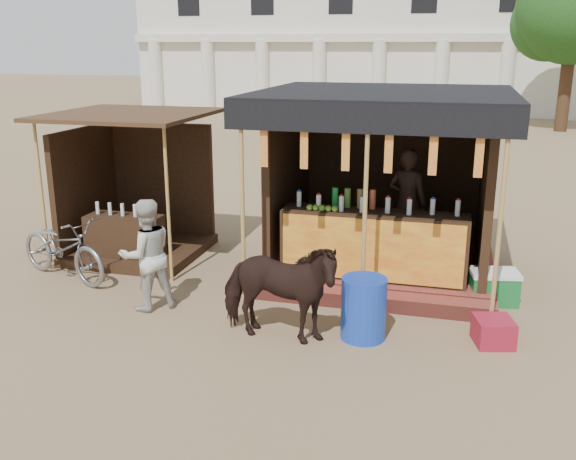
{
  "coord_description": "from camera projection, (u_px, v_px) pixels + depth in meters",
  "views": [
    {
      "loc": [
        2.06,
        -6.11,
        3.43
      ],
      "look_at": [
        0.0,
        1.6,
        1.1
      ],
      "focal_mm": 40.0,
      "sensor_mm": 36.0,
      "label": 1
    }
  ],
  "objects": [
    {
      "name": "cow",
      "position": [
        278.0,
        291.0,
        7.52
      ],
      "size": [
        1.55,
        0.77,
        1.28
      ],
      "primitive_type": "imported",
      "rotation": [
        0.0,
        0.0,
        1.52
      ],
      "color": "black",
      "rests_on": "ground"
    },
    {
      "name": "background_building",
      "position": [
        389.0,
        33.0,
        34.29
      ],
      "size": [
        26.0,
        7.45,
        8.18
      ],
      "color": "silver",
      "rests_on": "ground"
    },
    {
      "name": "red_crate",
      "position": [
        493.0,
        331.0,
        7.56
      ],
      "size": [
        0.52,
        0.54,
        0.32
      ],
      "primitive_type": "cube",
      "rotation": [
        0.0,
        0.0,
        0.26
      ],
      "color": "maroon",
      "rests_on": "ground"
    },
    {
      "name": "secondary_stall",
      "position": [
        130.0,
        204.0,
        10.69
      ],
      "size": [
        2.4,
        2.4,
        2.38
      ],
      "color": "#342012",
      "rests_on": "ground"
    },
    {
      "name": "ground",
      "position": [
        251.0,
        363.0,
        7.14
      ],
      "size": [
        120.0,
        120.0,
        0.0
      ],
      "primitive_type": "plane",
      "color": "#846B4C",
      "rests_on": "ground"
    },
    {
      "name": "blue_barrel",
      "position": [
        364.0,
        308.0,
        7.67
      ],
      "size": [
        0.68,
        0.68,
        0.76
      ],
      "primitive_type": "cylinder",
      "rotation": [
        0.0,
        0.0,
        -0.29
      ],
      "color": "#173AAE",
      "rests_on": "ground"
    },
    {
      "name": "bystander",
      "position": [
        147.0,
        255.0,
        8.43
      ],
      "size": [
        0.92,
        0.92,
        1.5
      ],
      "primitive_type": "imported",
      "rotation": [
        0.0,
        0.0,
        3.89
      ],
      "color": "#B7B8B2",
      "rests_on": "ground"
    },
    {
      "name": "motorbike",
      "position": [
        63.0,
        248.0,
        9.59
      ],
      "size": [
        1.97,
        1.26,
        0.98
      ],
      "primitive_type": "imported",
      "rotation": [
        0.0,
        0.0,
        1.21
      ],
      "color": "gray",
      "rests_on": "ground"
    },
    {
      "name": "main_stall",
      "position": [
        383.0,
        208.0,
        9.71
      ],
      "size": [
        3.6,
        3.61,
        2.78
      ],
      "color": "brown",
      "rests_on": "ground"
    },
    {
      "name": "cooler",
      "position": [
        493.0,
        287.0,
        8.75
      ],
      "size": [
        0.71,
        0.55,
        0.46
      ],
      "color": "#176A2D",
      "rests_on": "ground"
    },
    {
      "name": "tree",
      "position": [
        568.0,
        11.0,
        24.93
      ],
      "size": [
        4.5,
        4.4,
        7.0
      ],
      "color": "#382314",
      "rests_on": "ground"
    }
  ]
}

